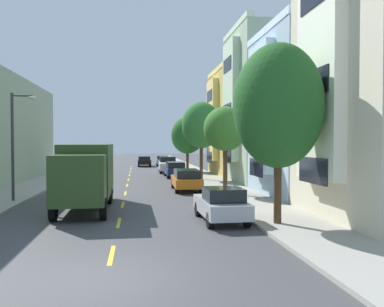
{
  "coord_description": "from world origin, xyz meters",
  "views": [
    {
      "loc": [
        0.77,
        -10.5,
        3.42
      ],
      "look_at": [
        5.27,
        22.76,
        2.47
      ],
      "focal_mm": 38.28,
      "sensor_mm": 36.0,
      "label": 1
    }
  ],
  "objects_px": {
    "street_tree_second": "(225,129)",
    "parked_pickup_white": "(168,165)",
    "parked_wagon_navy": "(175,169)",
    "moving_black_sedan": "(144,161)",
    "parked_sedan_sky": "(162,160)",
    "parked_hatchback_silver": "(221,204)",
    "street_tree_third": "(201,125)",
    "delivery_box_truck": "(86,172)",
    "street_tree_nearest": "(278,106)",
    "street_tree_farthest": "(187,135)",
    "parked_wagon_orange": "(186,179)",
    "parked_wagon_teal": "(84,169)",
    "street_lamp": "(16,138)"
  },
  "relations": [
    {
      "from": "street_tree_second",
      "to": "parked_hatchback_silver",
      "type": "distance_m",
      "value": 9.51
    },
    {
      "from": "street_tree_nearest",
      "to": "parked_sedan_sky",
      "type": "relative_size",
      "value": 1.6
    },
    {
      "from": "street_tree_nearest",
      "to": "parked_wagon_orange",
      "type": "bearing_deg",
      "value": 99.87
    },
    {
      "from": "delivery_box_truck",
      "to": "street_tree_second",
      "type": "bearing_deg",
      "value": 27.24
    },
    {
      "from": "street_tree_third",
      "to": "delivery_box_truck",
      "type": "height_order",
      "value": "street_tree_third"
    },
    {
      "from": "street_lamp",
      "to": "delivery_box_truck",
      "type": "height_order",
      "value": "street_lamp"
    },
    {
      "from": "street_tree_third",
      "to": "parked_sedan_sky",
      "type": "relative_size",
      "value": 1.51
    },
    {
      "from": "parked_wagon_teal",
      "to": "moving_black_sedan",
      "type": "relative_size",
      "value": 1.05
    },
    {
      "from": "parked_sedan_sky",
      "to": "moving_black_sedan",
      "type": "relative_size",
      "value": 1.01
    },
    {
      "from": "street_tree_nearest",
      "to": "parked_wagon_teal",
      "type": "relative_size",
      "value": 1.53
    },
    {
      "from": "street_tree_third",
      "to": "moving_black_sedan",
      "type": "xyz_separation_m",
      "value": [
        -4.6,
        22.14,
        -4.15
      ]
    },
    {
      "from": "street_tree_farthest",
      "to": "delivery_box_truck",
      "type": "relative_size",
      "value": 0.76
    },
    {
      "from": "delivery_box_truck",
      "to": "parked_pickup_white",
      "type": "distance_m",
      "value": 25.17
    },
    {
      "from": "street_tree_third",
      "to": "parked_sedan_sky",
      "type": "xyz_separation_m",
      "value": [
        -1.97,
        23.48,
        -4.15
      ]
    },
    {
      "from": "street_lamp",
      "to": "parked_sedan_sky",
      "type": "height_order",
      "value": "street_lamp"
    },
    {
      "from": "street_tree_second",
      "to": "parked_wagon_teal",
      "type": "distance_m",
      "value": 18.37
    },
    {
      "from": "street_lamp",
      "to": "parked_wagon_navy",
      "type": "relative_size",
      "value": 1.27
    },
    {
      "from": "parked_pickup_white",
      "to": "street_tree_farthest",
      "type": "bearing_deg",
      "value": -12.02
    },
    {
      "from": "parked_wagon_navy",
      "to": "parked_hatchback_silver",
      "type": "height_order",
      "value": "same"
    },
    {
      "from": "delivery_box_truck",
      "to": "parked_wagon_navy",
      "type": "distance_m",
      "value": 18.99
    },
    {
      "from": "moving_black_sedan",
      "to": "street_tree_second",
      "type": "bearing_deg",
      "value": -81.82
    },
    {
      "from": "parked_pickup_white",
      "to": "parked_wagon_orange",
      "type": "xyz_separation_m",
      "value": [
        -0.04,
        -17.45,
        -0.02
      ]
    },
    {
      "from": "street_tree_second",
      "to": "parked_sedan_sky",
      "type": "xyz_separation_m",
      "value": [
        -1.97,
        33.35,
        -3.5
      ]
    },
    {
      "from": "delivery_box_truck",
      "to": "street_tree_farthest",
      "type": "bearing_deg",
      "value": 71.09
    },
    {
      "from": "street_tree_third",
      "to": "parked_pickup_white",
      "type": "height_order",
      "value": "street_tree_third"
    },
    {
      "from": "street_tree_nearest",
      "to": "street_tree_second",
      "type": "bearing_deg",
      "value": 90.0
    },
    {
      "from": "street_lamp",
      "to": "parked_wagon_navy",
      "type": "distance_m",
      "value": 18.83
    },
    {
      "from": "parked_wagon_orange",
      "to": "moving_black_sedan",
      "type": "xyz_separation_m",
      "value": [
        -2.41,
        29.26,
        -0.05
      ]
    },
    {
      "from": "parked_sedan_sky",
      "to": "parked_pickup_white",
      "type": "bearing_deg",
      "value": -90.78
    },
    {
      "from": "street_tree_third",
      "to": "parked_wagon_navy",
      "type": "bearing_deg",
      "value": 117.4
    },
    {
      "from": "parked_wagon_navy",
      "to": "parked_wagon_orange",
      "type": "relative_size",
      "value": 1.0
    },
    {
      "from": "street_tree_nearest",
      "to": "street_tree_third",
      "type": "height_order",
      "value": "street_tree_nearest"
    },
    {
      "from": "street_tree_third",
      "to": "parked_wagon_orange",
      "type": "relative_size",
      "value": 1.45
    },
    {
      "from": "street_tree_nearest",
      "to": "delivery_box_truck",
      "type": "xyz_separation_m",
      "value": [
        -8.2,
        5.64,
        -2.98
      ]
    },
    {
      "from": "parked_pickup_white",
      "to": "parked_sedan_sky",
      "type": "height_order",
      "value": "parked_pickup_white"
    },
    {
      "from": "street_tree_second",
      "to": "delivery_box_truck",
      "type": "relative_size",
      "value": 0.69
    },
    {
      "from": "street_tree_nearest",
      "to": "parked_pickup_white",
      "type": "distance_m",
      "value": 30.39
    },
    {
      "from": "parked_wagon_navy",
      "to": "moving_black_sedan",
      "type": "bearing_deg",
      "value": 98.14
    },
    {
      "from": "parked_wagon_navy",
      "to": "moving_black_sedan",
      "type": "xyz_separation_m",
      "value": [
        -2.62,
        18.32,
        -0.05
      ]
    },
    {
      "from": "street_tree_second",
      "to": "parked_sedan_sky",
      "type": "distance_m",
      "value": 33.59
    },
    {
      "from": "street_lamp",
      "to": "parked_wagon_teal",
      "type": "relative_size",
      "value": 1.27
    },
    {
      "from": "street_tree_second",
      "to": "parked_wagon_navy",
      "type": "distance_m",
      "value": 14.25
    },
    {
      "from": "street_tree_nearest",
      "to": "street_tree_third",
      "type": "distance_m",
      "value": 19.73
    },
    {
      "from": "street_tree_farthest",
      "to": "street_lamp",
      "type": "xyz_separation_m",
      "value": [
        -12.33,
        -21.52,
        -0.5
      ]
    },
    {
      "from": "street_tree_farthest",
      "to": "parked_sedan_sky",
      "type": "distance_m",
      "value": 14.18
    },
    {
      "from": "parked_hatchback_silver",
      "to": "moving_black_sedan",
      "type": "distance_m",
      "value": 40.69
    },
    {
      "from": "street_tree_second",
      "to": "parked_pickup_white",
      "type": "bearing_deg",
      "value": 96.09
    },
    {
      "from": "street_tree_farthest",
      "to": "street_tree_nearest",
      "type": "bearing_deg",
      "value": -90.0
    },
    {
      "from": "street_tree_third",
      "to": "parked_pickup_white",
      "type": "distance_m",
      "value": 11.3
    },
    {
      "from": "street_tree_nearest",
      "to": "delivery_box_truck",
      "type": "distance_m",
      "value": 10.39
    }
  ]
}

